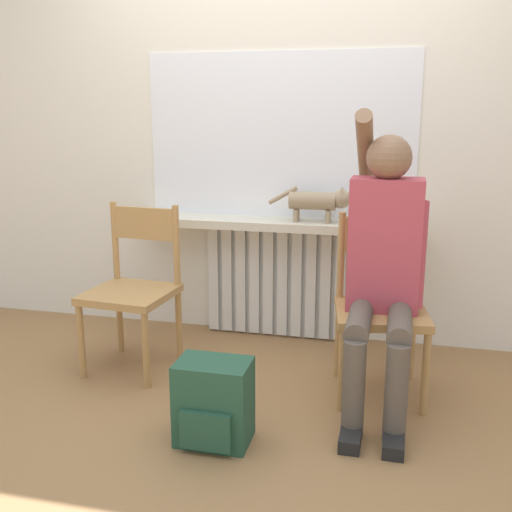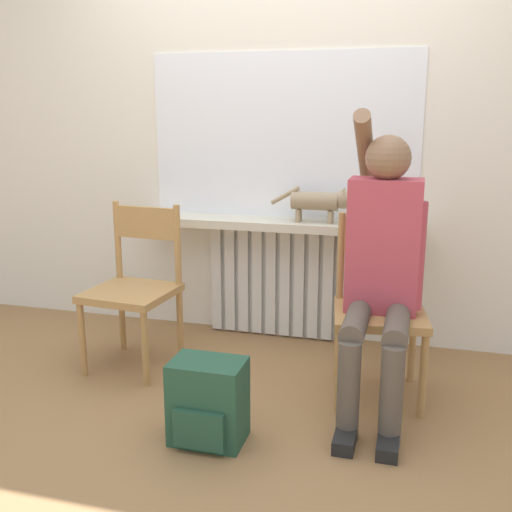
{
  "view_description": "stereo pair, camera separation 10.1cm",
  "coord_description": "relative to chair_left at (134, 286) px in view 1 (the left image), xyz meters",
  "views": [
    {
      "loc": [
        0.73,
        -2.39,
        1.4
      ],
      "look_at": [
        0.0,
        0.61,
        0.64
      ],
      "focal_mm": 42.0,
      "sensor_mm": 36.0,
      "label": 1
    },
    {
      "loc": [
        0.83,
        -2.36,
        1.4
      ],
      "look_at": [
        0.0,
        0.61,
        0.64
      ],
      "focal_mm": 42.0,
      "sensor_mm": 36.0,
      "label": 2
    }
  ],
  "objects": [
    {
      "name": "chair_left",
      "position": [
        0.0,
        0.0,
        0.0
      ],
      "size": [
        0.47,
        0.47,
        0.9
      ],
      "rotation": [
        0.0,
        0.0,
        -0.09
      ],
      "color": "#B2844C",
      "rests_on": "ground_plane"
    },
    {
      "name": "chair_right",
      "position": [
        1.32,
        -0.0,
        0.0
      ],
      "size": [
        0.5,
        0.5,
        0.9
      ],
      "rotation": [
        0.0,
        0.0,
        0.15
      ],
      "color": "#B2844C",
      "rests_on": "ground_plane"
    },
    {
      "name": "windowsill",
      "position": [
        0.66,
        0.57,
        0.27
      ],
      "size": [
        1.69,
        0.26,
        0.05
      ],
      "color": "beige",
      "rests_on": "radiator"
    },
    {
      "name": "radiator",
      "position": [
        0.66,
        0.65,
        -0.11
      ],
      "size": [
        0.89,
        0.08,
        0.71
      ],
      "color": "silver",
      "rests_on": "ground_plane"
    },
    {
      "name": "window_glass",
      "position": [
        0.66,
        0.69,
        0.79
      ],
      "size": [
        1.63,
        0.01,
        0.98
      ],
      "color": "white",
      "rests_on": "windowsill"
    },
    {
      "name": "cat",
      "position": [
        0.94,
        0.55,
        0.43
      ],
      "size": [
        0.49,
        0.11,
        0.21
      ],
      "color": "#9E896B",
      "rests_on": "windowsill"
    },
    {
      "name": "person",
      "position": [
        1.33,
        -0.11,
        0.25
      ],
      "size": [
        0.36,
        1.01,
        1.41
      ],
      "color": "brown",
      "rests_on": "ground_plane"
    },
    {
      "name": "ground_plane",
      "position": [
        0.66,
        -0.5,
        -0.46
      ],
      "size": [
        12.0,
        12.0,
        0.0
      ],
      "primitive_type": "plane",
      "color": "olive"
    },
    {
      "name": "backpack",
      "position": [
        0.67,
        -0.66,
        -0.28
      ],
      "size": [
        0.31,
        0.24,
        0.37
      ],
      "color": "#234C38",
      "rests_on": "ground_plane"
    },
    {
      "name": "wall_with_window",
      "position": [
        0.66,
        0.73,
        0.89
      ],
      "size": [
        7.0,
        0.06,
        2.7
      ],
      "color": "white",
      "rests_on": "ground_plane"
    }
  ]
}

